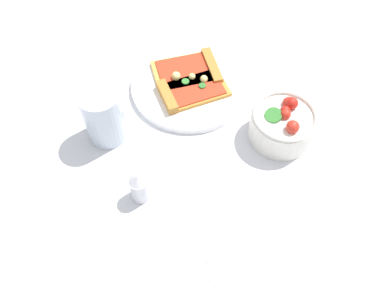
# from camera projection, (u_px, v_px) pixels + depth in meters

# --- Properties ---
(ground_plane) EXTENTS (2.40, 2.40, 0.00)m
(ground_plane) POSITION_uv_depth(u_px,v_px,m) (198.00, 96.00, 0.85)
(ground_plane) COLOR silver
(ground_plane) RESTS_ON ground
(plate) EXTENTS (0.25, 0.25, 0.01)m
(plate) POSITION_uv_depth(u_px,v_px,m) (189.00, 85.00, 0.86)
(plate) COLOR white
(plate) RESTS_ON ground_plane
(pizza_slice_near) EXTENTS (0.15, 0.11, 0.02)m
(pizza_slice_near) POSITION_uv_depth(u_px,v_px,m) (189.00, 91.00, 0.83)
(pizza_slice_near) COLOR gold
(pizza_slice_near) RESTS_ON plate
(pizza_slice_far) EXTENTS (0.16, 0.14, 0.03)m
(pizza_slice_far) POSITION_uv_depth(u_px,v_px,m) (191.00, 71.00, 0.86)
(pizza_slice_far) COLOR gold
(pizza_slice_far) RESTS_ON plate
(salad_bowl) EXTENTS (0.12, 0.12, 0.08)m
(salad_bowl) POSITION_uv_depth(u_px,v_px,m) (283.00, 124.00, 0.77)
(salad_bowl) COLOR white
(salad_bowl) RESTS_ON ground_plane
(soda_glass) EXTENTS (0.08, 0.08, 0.12)m
(soda_glass) POSITION_uv_depth(u_px,v_px,m) (104.00, 116.00, 0.75)
(soda_glass) COLOR silver
(soda_glass) RESTS_ON ground_plane
(paper_napkin) EXTENTS (0.18, 0.17, 0.00)m
(paper_napkin) POSITION_uv_depth(u_px,v_px,m) (244.00, 233.00, 0.68)
(paper_napkin) COLOR white
(paper_napkin) RESTS_ON ground_plane
(pepper_shaker) EXTENTS (0.03, 0.03, 0.07)m
(pepper_shaker) POSITION_uv_depth(u_px,v_px,m) (140.00, 187.00, 0.69)
(pepper_shaker) COLOR silver
(pepper_shaker) RESTS_ON ground_plane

